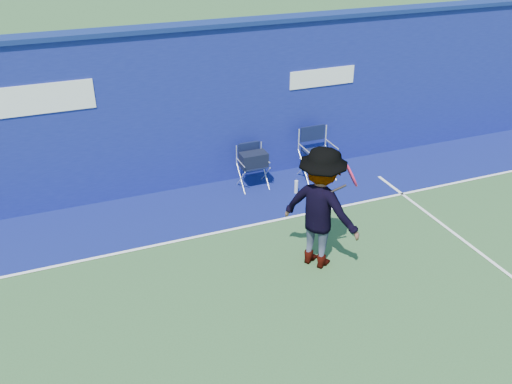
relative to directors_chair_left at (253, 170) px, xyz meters
name	(u,v)px	position (x,y,z in m)	size (l,w,h in m)	color
stadium_wall	(139,114)	(-1.96, 0.65, 1.18)	(24.00, 0.50, 3.08)	navy
out_of_bounds_strip	(160,216)	(-1.96, -0.45, -0.36)	(24.00, 1.80, 0.01)	#0D1656
court_lines	(222,349)	(-1.96, -3.95, -0.36)	(24.00, 12.00, 0.01)	white
directors_chair_left	(253,170)	(0.00, 0.00, 0.00)	(0.51, 0.47, 0.86)	silver
directors_chair_right	(317,163)	(1.36, -0.06, -0.05)	(0.61, 0.54, 1.02)	silver
water_bottle	(296,187)	(0.68, -0.54, -0.23)	(0.07, 0.07, 0.27)	silver
tennis_player	(321,208)	(0.02, -2.70, 0.60)	(1.29, 1.43, 1.92)	#EA4738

